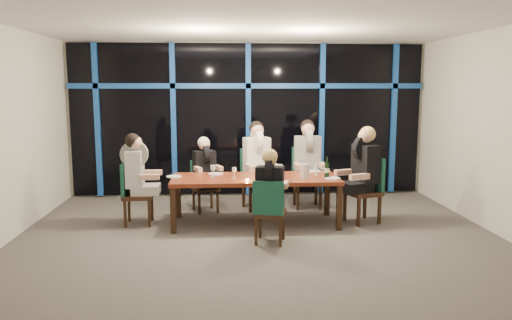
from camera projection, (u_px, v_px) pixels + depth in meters
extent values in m
plane|color=#5A544F|center=(259.00, 239.00, 7.12)|extent=(7.00, 7.00, 0.00)
cube|color=beige|center=(248.00, 120.00, 9.86)|extent=(7.00, 0.04, 3.00)
cube|color=beige|center=(286.00, 171.00, 3.94)|extent=(7.00, 0.04, 3.00)
cube|color=beige|center=(503.00, 133.00, 7.12)|extent=(0.04, 6.00, 3.00)
cube|color=white|center=(259.00, 23.00, 6.67)|extent=(7.00, 6.00, 0.04)
cube|color=black|center=(248.00, 120.00, 9.80)|extent=(6.86, 0.04, 2.94)
cube|color=#134093|center=(97.00, 121.00, 9.56)|extent=(0.10, 0.10, 2.94)
cube|color=#134093|center=(174.00, 120.00, 9.65)|extent=(0.10, 0.10, 2.94)
cube|color=#134093|center=(248.00, 120.00, 9.75)|extent=(0.10, 0.10, 2.94)
cube|color=#134093|center=(322.00, 120.00, 9.84)|extent=(0.10, 0.10, 2.94)
cube|color=#134093|center=(393.00, 119.00, 9.94)|extent=(0.10, 0.10, 2.94)
cube|color=#134093|center=(248.00, 86.00, 9.65)|extent=(6.86, 0.10, 0.10)
cube|color=#FF2D14|center=(302.00, 86.00, 10.08)|extent=(0.60, 0.05, 0.35)
cube|color=maroon|center=(255.00, 179.00, 7.80)|extent=(2.60, 1.00, 0.06)
cube|color=#311C10|center=(173.00, 210.00, 7.34)|extent=(0.08, 0.08, 0.69)
cube|color=#311C10|center=(339.00, 208.00, 7.50)|extent=(0.08, 0.08, 0.69)
cube|color=#311C10|center=(178.00, 197.00, 8.21)|extent=(0.08, 0.08, 0.69)
cube|color=#311C10|center=(327.00, 195.00, 8.37)|extent=(0.08, 0.08, 0.69)
cube|color=#311B10|center=(205.00, 188.00, 8.60)|extent=(0.53, 0.53, 0.05)
cube|color=#1A5441|center=(202.00, 173.00, 8.73)|extent=(0.40, 0.18, 0.46)
cube|color=#311B10|center=(199.00, 204.00, 8.42)|extent=(0.05, 0.05, 0.38)
cube|color=#311B10|center=(218.00, 202.00, 8.55)|extent=(0.05, 0.05, 0.38)
cube|color=#311B10|center=(194.00, 200.00, 8.72)|extent=(0.05, 0.05, 0.38)
cube|color=#311B10|center=(212.00, 198.00, 8.85)|extent=(0.05, 0.05, 0.38)
cube|color=#311B10|center=(257.00, 182.00, 8.79)|extent=(0.60, 0.60, 0.07)
cube|color=#1A5441|center=(254.00, 163.00, 8.95)|extent=(0.49, 0.18, 0.55)
cube|color=#311B10|center=(250.00, 199.00, 8.58)|extent=(0.05, 0.05, 0.46)
cube|color=#311B10|center=(272.00, 198.00, 8.70)|extent=(0.05, 0.05, 0.46)
cube|color=#311B10|center=(244.00, 195.00, 8.95)|extent=(0.05, 0.05, 0.46)
cube|color=#311B10|center=(264.00, 193.00, 9.07)|extent=(0.05, 0.05, 0.46)
cube|color=#311B10|center=(307.00, 180.00, 8.87)|extent=(0.50, 0.50, 0.07)
cube|color=#1A5441|center=(306.00, 162.00, 9.05)|extent=(0.50, 0.06, 0.55)
cube|color=#311B10|center=(298.00, 197.00, 8.70)|extent=(0.04, 0.04, 0.46)
cube|color=#311B10|center=(320.00, 197.00, 8.73)|extent=(0.04, 0.04, 0.46)
cube|color=#311B10|center=(295.00, 193.00, 9.10)|extent=(0.04, 0.04, 0.46)
cube|color=#311B10|center=(316.00, 192.00, 9.13)|extent=(0.04, 0.04, 0.46)
cube|color=#311B10|center=(138.00, 196.00, 7.81)|extent=(0.47, 0.47, 0.06)
cube|color=#1A5441|center=(125.00, 179.00, 7.75)|extent=(0.06, 0.46, 0.51)
cube|color=#311B10|center=(149.00, 214.00, 7.68)|extent=(0.04, 0.04, 0.43)
cube|color=#311B10|center=(152.00, 208.00, 8.04)|extent=(0.04, 0.04, 0.43)
cube|color=#311B10|center=(125.00, 214.00, 7.65)|extent=(0.04, 0.04, 0.43)
cube|color=#311B10|center=(129.00, 208.00, 8.01)|extent=(0.04, 0.04, 0.43)
cube|color=#311B10|center=(362.00, 193.00, 7.91)|extent=(0.62, 0.62, 0.06)
cube|color=#1A5441|center=(374.00, 174.00, 7.95)|extent=(0.21, 0.48, 0.54)
cube|color=#311B10|center=(345.00, 207.00, 8.05)|extent=(0.06, 0.06, 0.45)
cube|color=#311B10|center=(359.00, 212.00, 7.70)|extent=(0.06, 0.06, 0.45)
cube|color=#311B10|center=(365.00, 205.00, 8.20)|extent=(0.06, 0.06, 0.45)
cube|color=#311B10|center=(379.00, 210.00, 7.85)|extent=(0.06, 0.06, 0.45)
cube|color=#311B10|center=(270.00, 213.00, 6.90)|extent=(0.51, 0.51, 0.06)
cube|color=#1A5441|center=(268.00, 198.00, 6.68)|extent=(0.42, 0.14, 0.46)
cube|color=#311B10|center=(283.00, 226.00, 7.07)|extent=(0.04, 0.04, 0.39)
cube|color=#311B10|center=(260.00, 225.00, 7.13)|extent=(0.04, 0.04, 0.39)
cube|color=#311B10|center=(280.00, 233.00, 6.74)|extent=(0.04, 0.04, 0.39)
cube|color=#311B10|center=(256.00, 232.00, 6.80)|extent=(0.04, 0.04, 0.39)
cube|color=black|center=(207.00, 184.00, 8.49)|extent=(0.44, 0.47, 0.13)
cube|color=black|center=(204.00, 166.00, 8.58)|extent=(0.42, 0.33, 0.51)
cylinder|color=black|center=(204.00, 154.00, 8.55)|extent=(0.22, 0.39, 0.38)
sphere|color=tan|center=(204.00, 145.00, 8.51)|extent=(0.19, 0.19, 0.19)
sphere|color=silver|center=(204.00, 143.00, 8.54)|extent=(0.21, 0.21, 0.21)
cube|color=tan|center=(198.00, 169.00, 8.31)|extent=(0.16, 0.28, 0.07)
cube|color=tan|center=(219.00, 168.00, 8.45)|extent=(0.16, 0.28, 0.07)
cube|color=white|center=(260.00, 177.00, 8.65)|extent=(0.50, 0.54, 0.15)
cube|color=white|center=(257.00, 155.00, 8.76)|extent=(0.49, 0.37, 0.61)
cylinder|color=white|center=(257.00, 141.00, 8.72)|extent=(0.22, 0.47, 0.46)
sphere|color=tan|center=(257.00, 130.00, 8.67)|extent=(0.23, 0.23, 0.23)
sphere|color=black|center=(256.00, 128.00, 8.71)|extent=(0.25, 0.25, 0.25)
cube|color=tan|center=(250.00, 167.00, 8.47)|extent=(0.17, 0.34, 0.09)
cube|color=tan|center=(274.00, 166.00, 8.61)|extent=(0.17, 0.34, 0.09)
cube|color=black|center=(309.00, 176.00, 8.73)|extent=(0.40, 0.47, 0.15)
cube|color=black|center=(307.00, 154.00, 8.85)|extent=(0.44, 0.27, 0.62)
cylinder|color=black|center=(308.00, 140.00, 8.81)|extent=(0.11, 0.46, 0.46)
sphere|color=tan|center=(308.00, 129.00, 8.76)|extent=(0.23, 0.23, 0.23)
sphere|color=black|center=(308.00, 127.00, 8.80)|extent=(0.25, 0.25, 0.25)
cube|color=tan|center=(297.00, 166.00, 8.60)|extent=(0.09, 0.33, 0.09)
cube|color=tan|center=(323.00, 166.00, 8.63)|extent=(0.09, 0.33, 0.09)
cube|color=black|center=(146.00, 189.00, 7.80)|extent=(0.43, 0.37, 0.14)
cube|color=black|center=(135.00, 169.00, 7.74)|extent=(0.25, 0.41, 0.57)
cylinder|color=black|center=(134.00, 154.00, 7.70)|extent=(0.43, 0.11, 0.43)
sphere|color=tan|center=(135.00, 143.00, 7.68)|extent=(0.21, 0.21, 0.21)
sphere|color=black|center=(132.00, 141.00, 7.67)|extent=(0.23, 0.23, 0.23)
cube|color=tan|center=(149.00, 177.00, 7.57)|extent=(0.31, 0.09, 0.08)
cube|color=tan|center=(152.00, 172.00, 7.97)|extent=(0.31, 0.09, 0.08)
cube|color=black|center=(356.00, 187.00, 7.84)|extent=(0.56, 0.52, 0.15)
cube|color=black|center=(366.00, 164.00, 7.86)|extent=(0.39, 0.49, 0.60)
cylinder|color=black|center=(366.00, 149.00, 7.82)|extent=(0.46, 0.25, 0.45)
sphere|color=tan|center=(365.00, 136.00, 7.78)|extent=(0.23, 0.23, 0.23)
sphere|color=tan|center=(368.00, 134.00, 7.80)|extent=(0.25, 0.25, 0.25)
cube|color=tan|center=(344.00, 172.00, 7.98)|extent=(0.33, 0.19, 0.09)
cube|color=tan|center=(359.00, 177.00, 7.58)|extent=(0.33, 0.19, 0.09)
cube|color=black|center=(271.00, 205.00, 7.00)|extent=(0.42, 0.46, 0.13)
cube|color=black|center=(270.00, 185.00, 6.81)|extent=(0.41, 0.30, 0.52)
cylinder|color=black|center=(270.00, 171.00, 6.78)|extent=(0.18, 0.40, 0.39)
sphere|color=tan|center=(270.00, 158.00, 6.77)|extent=(0.20, 0.20, 0.20)
sphere|color=tan|center=(270.00, 157.00, 6.73)|extent=(0.21, 0.21, 0.21)
cube|color=tan|center=(285.00, 185.00, 7.00)|extent=(0.14, 0.29, 0.07)
cube|color=tan|center=(259.00, 184.00, 7.06)|extent=(0.14, 0.29, 0.07)
cylinder|color=white|center=(216.00, 174.00, 8.04)|extent=(0.24, 0.24, 0.01)
cylinder|color=white|center=(268.00, 172.00, 8.22)|extent=(0.24, 0.24, 0.01)
cylinder|color=white|center=(314.00, 171.00, 8.28)|extent=(0.24, 0.24, 0.01)
cylinder|color=white|center=(174.00, 176.00, 7.81)|extent=(0.24, 0.24, 0.01)
cylinder|color=white|center=(332.00, 178.00, 7.65)|extent=(0.24, 0.24, 0.01)
cylinder|color=white|center=(276.00, 181.00, 7.40)|extent=(0.24, 0.24, 0.01)
cylinder|color=black|center=(327.00, 170.00, 7.70)|extent=(0.07, 0.07, 0.24)
cylinder|color=black|center=(327.00, 160.00, 7.67)|extent=(0.03, 0.03, 0.09)
cylinder|color=silver|center=(327.00, 170.00, 7.70)|extent=(0.08, 0.08, 0.07)
cylinder|color=silver|center=(305.00, 171.00, 7.72)|extent=(0.12, 0.12, 0.22)
cylinder|color=silver|center=(309.00, 169.00, 7.72)|extent=(0.02, 0.02, 0.15)
cylinder|color=#FA9D4B|center=(247.00, 180.00, 7.49)|extent=(0.05, 0.05, 0.03)
cylinder|color=silver|center=(234.00, 178.00, 7.71)|extent=(0.06, 0.06, 0.01)
cylinder|color=silver|center=(234.00, 175.00, 7.70)|extent=(0.01, 0.01, 0.10)
cylinder|color=silver|center=(234.00, 169.00, 7.69)|extent=(0.07, 0.07, 0.07)
cylinder|color=silver|center=(262.00, 175.00, 7.95)|extent=(0.07, 0.07, 0.01)
cylinder|color=silver|center=(262.00, 172.00, 7.94)|extent=(0.01, 0.01, 0.10)
cylinder|color=silver|center=(262.00, 166.00, 7.93)|extent=(0.07, 0.07, 0.07)
cylinder|color=silver|center=(280.00, 176.00, 7.84)|extent=(0.07, 0.07, 0.01)
cylinder|color=silver|center=(280.00, 173.00, 7.83)|extent=(0.01, 0.01, 0.11)
cylinder|color=silver|center=(280.00, 167.00, 7.82)|extent=(0.07, 0.07, 0.08)
cylinder|color=silver|center=(213.00, 177.00, 7.77)|extent=(0.07, 0.07, 0.01)
cylinder|color=silver|center=(213.00, 174.00, 7.76)|extent=(0.01, 0.01, 0.11)
cylinder|color=silver|center=(213.00, 168.00, 7.75)|extent=(0.07, 0.07, 0.08)
cylinder|color=silver|center=(316.00, 175.00, 7.95)|extent=(0.06, 0.06, 0.01)
cylinder|color=silver|center=(316.00, 172.00, 7.95)|extent=(0.01, 0.01, 0.10)
cylinder|color=silver|center=(317.00, 167.00, 7.93)|extent=(0.07, 0.07, 0.07)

